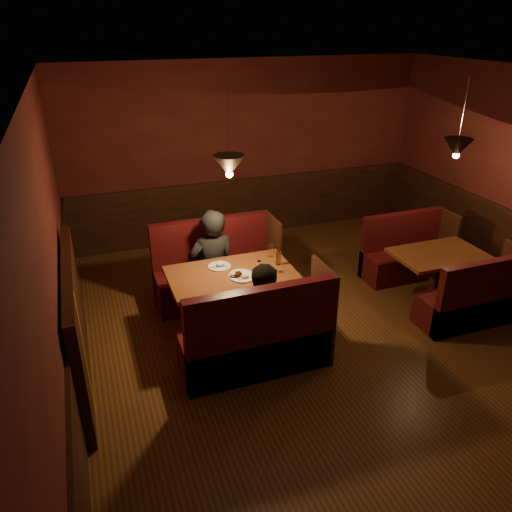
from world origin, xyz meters
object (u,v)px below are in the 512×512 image
object	(u,v)px
second_bench_near	(473,303)
second_bench_far	(405,256)
main_bench_near	(259,343)
second_table	(437,265)
diner_b	(268,300)
main_table	(233,286)
main_bench_far	(216,274)
diner_a	(212,248)

from	to	relation	value
second_bench_near	second_bench_far	bearing A→B (deg)	90.00
main_bench_near	second_table	size ratio (longest dim) A/B	1.36
diner_b	main_table	bearing A→B (deg)	109.03
main_bench_far	diner_b	size ratio (longest dim) A/B	1.07
main_table	diner_a	xyz separation A→B (m)	(-0.09, 0.61, 0.25)
main_table	second_bench_far	size ratio (longest dim) A/B	1.12
second_bench_far	diner_a	world-z (taller)	diner_a
second_table	main_bench_near	bearing A→B (deg)	-166.51
second_bench_far	main_table	bearing A→B (deg)	-169.15
main_bench_near	second_bench_far	size ratio (longest dim) A/B	1.23
main_table	second_table	size ratio (longest dim) A/B	1.24
main_bench_far	diner_a	size ratio (longest dim) A/B	0.94
main_bench_far	diner_b	distance (m)	1.56
second_table	second_bench_near	world-z (taller)	second_bench_near
main_table	second_bench_near	xyz separation A→B (m)	(2.80, -0.87, -0.31)
diner_a	main_bench_far	bearing A→B (deg)	-116.99
diner_a	main_bench_near	bearing A→B (deg)	91.50
main_bench_far	diner_b	xyz separation A→B (m)	(0.16, -1.49, 0.40)
main_bench_far	second_bench_near	size ratio (longest dim) A/B	1.23
second_table	diner_b	bearing A→B (deg)	-169.16
second_bench_near	main_bench_far	bearing A→B (deg)	148.58
main_table	second_bench_near	size ratio (longest dim) A/B	1.12
main_bench_near	diner_b	distance (m)	0.46
main_bench_near	second_bench_far	world-z (taller)	main_bench_near
main_table	second_table	world-z (taller)	main_table
main_bench_far	second_bench_near	bearing A→B (deg)	-31.42
second_bench_near	diner_a	distance (m)	3.29
second_table	second_bench_far	size ratio (longest dim) A/B	0.90
main_bench_far	main_bench_near	size ratio (longest dim) A/B	1.00
second_bench_near	diner_a	size ratio (longest dim) A/B	0.77
second_table	second_bench_far	distance (m)	0.73
diner_a	diner_b	world-z (taller)	diner_a
main_bench_near	main_bench_far	bearing A→B (deg)	90.00
main_bench_far	diner_a	bearing A→B (deg)	-114.47
main_bench_near	second_table	bearing A→B (deg)	13.49
main_table	second_table	bearing A→B (deg)	-3.47
second_bench_near	diner_b	distance (m)	2.67
main_bench_far	main_bench_near	world-z (taller)	same
diner_b	second_table	bearing A→B (deg)	15.10
main_table	second_bench_far	world-z (taller)	main_table
main_table	main_bench_near	world-z (taller)	main_bench_near
second_table	diner_b	distance (m)	2.66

